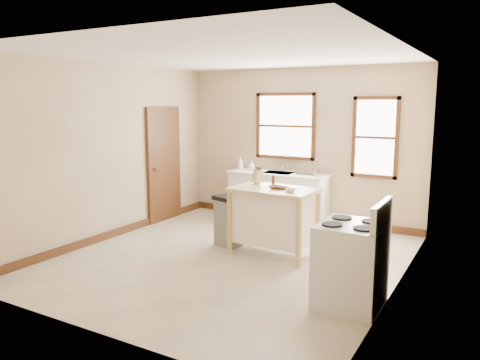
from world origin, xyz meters
name	(u,v)px	position (x,y,z in m)	size (l,w,h in m)	color
floor	(231,258)	(0.00, 0.00, 0.00)	(5.00, 5.00, 0.00)	#B5A490
ceiling	(230,55)	(0.00, 0.00, 2.80)	(5.00, 5.00, 0.00)	white
wall_back	(300,146)	(0.00, 2.50, 1.40)	(4.50, 0.04, 2.80)	#CDAF87
wall_left	(110,152)	(-2.25, 0.00, 1.40)	(0.04, 5.00, 2.80)	#CDAF87
wall_right	(401,172)	(2.25, 0.00, 1.40)	(0.04, 5.00, 2.80)	#CDAF87
window_main	(285,126)	(-0.30, 2.48, 1.75)	(1.17, 0.06, 1.22)	#3B1B10
window_side	(375,138)	(1.35, 2.48, 1.60)	(0.77, 0.06, 1.37)	#3B1B10
door_left	(164,164)	(-2.21, 1.30, 1.05)	(0.06, 0.90, 2.10)	#3B1B10
baseboard_back	(298,217)	(0.00, 2.47, 0.06)	(4.50, 0.04, 0.12)	#3B1B10
baseboard_left	(115,233)	(-2.22, 0.00, 0.06)	(0.04, 5.00, 0.12)	#3B1B10
sink_counter	(278,197)	(-0.30, 2.20, 0.46)	(1.86, 0.62, 0.92)	white
faucet	(282,165)	(-0.30, 2.38, 1.03)	(0.03, 0.03, 0.22)	silver
soap_bottle_a	(240,164)	(-1.08, 2.17, 1.04)	(0.09, 0.09, 0.24)	#B2B2B2
soap_bottle_b	(251,166)	(-0.82, 2.14, 1.01)	(0.08, 0.09, 0.19)	#B2B2B2
dish_rack	(308,172)	(0.28, 2.19, 0.97)	(0.38, 0.28, 0.09)	silver
kitchen_island	(274,221)	(0.43, 0.48, 0.49)	(1.19, 0.76, 0.97)	#F0D18D
knife_block	(257,177)	(0.05, 0.69, 1.07)	(0.10, 0.10, 0.20)	tan
pepper_grinder	(273,180)	(0.32, 0.71, 1.05)	(0.04, 0.04, 0.15)	#452212
bowl_a	(275,187)	(0.46, 0.45, 1.00)	(0.18, 0.18, 0.05)	brown
bowl_b	(283,188)	(0.58, 0.47, 0.99)	(0.15, 0.15, 0.04)	brown
bowl_c	(291,190)	(0.76, 0.34, 1.00)	(0.15, 0.15, 0.05)	silver
trash_bin	(229,221)	(-0.34, 0.51, 0.39)	(0.40, 0.34, 0.78)	slate
gas_stove	(351,252)	(1.91, -0.66, 0.59)	(0.73, 0.74, 1.17)	silver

